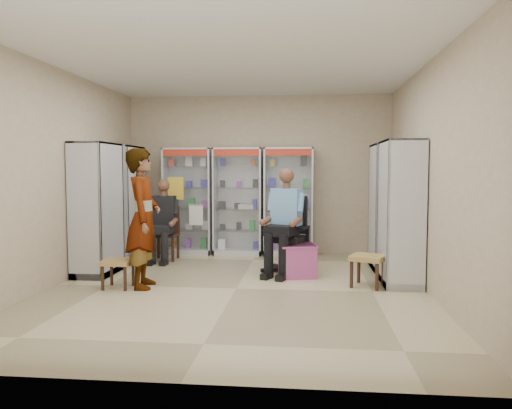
# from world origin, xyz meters

# --- Properties ---
(floor) EXTENTS (6.00, 6.00, 0.00)m
(floor) POSITION_xyz_m (0.00, 0.00, 0.00)
(floor) COLOR #C2B286
(floor) RESTS_ON ground
(room_shell) EXTENTS (5.02, 6.02, 3.01)m
(room_shell) POSITION_xyz_m (0.00, 0.00, 1.97)
(room_shell) COLOR #C1AD8F
(room_shell) RESTS_ON ground
(cabinet_back_left) EXTENTS (0.90, 0.50, 2.00)m
(cabinet_back_left) POSITION_xyz_m (-1.30, 2.73, 1.00)
(cabinet_back_left) COLOR #B9BAC1
(cabinet_back_left) RESTS_ON floor
(cabinet_back_mid) EXTENTS (0.90, 0.50, 2.00)m
(cabinet_back_mid) POSITION_xyz_m (-0.35, 2.73, 1.00)
(cabinet_back_mid) COLOR silver
(cabinet_back_mid) RESTS_ON floor
(cabinet_back_right) EXTENTS (0.90, 0.50, 2.00)m
(cabinet_back_right) POSITION_xyz_m (0.60, 2.73, 1.00)
(cabinet_back_right) COLOR silver
(cabinet_back_right) RESTS_ON floor
(cabinet_right_far) EXTENTS (0.90, 0.50, 2.00)m
(cabinet_right_far) POSITION_xyz_m (2.23, 1.60, 1.00)
(cabinet_right_far) COLOR #A3A5AA
(cabinet_right_far) RESTS_ON floor
(cabinet_right_near) EXTENTS (0.90, 0.50, 2.00)m
(cabinet_right_near) POSITION_xyz_m (2.23, 0.50, 1.00)
(cabinet_right_near) COLOR #A0A2A7
(cabinet_right_near) RESTS_ON floor
(cabinet_left_far) EXTENTS (0.90, 0.50, 2.00)m
(cabinet_left_far) POSITION_xyz_m (-2.23, 1.80, 1.00)
(cabinet_left_far) COLOR #ACAFB4
(cabinet_left_far) RESTS_ON floor
(cabinet_left_near) EXTENTS (0.90, 0.50, 2.00)m
(cabinet_left_near) POSITION_xyz_m (-2.23, 0.70, 1.00)
(cabinet_left_near) COLOR #AEB0B5
(cabinet_left_near) RESTS_ON floor
(wooden_chair) EXTENTS (0.42, 0.42, 0.94)m
(wooden_chair) POSITION_xyz_m (-1.55, 2.00, 0.47)
(wooden_chair) COLOR black
(wooden_chair) RESTS_ON floor
(seated_customer) EXTENTS (0.44, 0.60, 1.34)m
(seated_customer) POSITION_xyz_m (-1.55, 1.95, 0.67)
(seated_customer) COLOR black
(seated_customer) RESTS_ON floor
(office_chair) EXTENTS (0.83, 0.83, 1.19)m
(office_chair) POSITION_xyz_m (0.63, 1.10, 0.60)
(office_chair) COLOR black
(office_chair) RESTS_ON floor
(seated_shopkeeper) EXTENTS (0.71, 0.82, 1.52)m
(seated_shopkeeper) POSITION_xyz_m (0.63, 1.05, 0.76)
(seated_shopkeeper) COLOR #6A93D2
(seated_shopkeeper) RESTS_ON floor
(pink_trunk) EXTENTS (0.59, 0.58, 0.49)m
(pink_trunk) POSITION_xyz_m (0.80, 0.85, 0.24)
(pink_trunk) COLOR #C64F9F
(pink_trunk) RESTS_ON floor
(tea_glass) EXTENTS (0.07, 0.07, 0.10)m
(tea_glass) POSITION_xyz_m (0.77, 0.86, 0.53)
(tea_glass) COLOR #601808
(tea_glass) RESTS_ON pink_trunk
(woven_stool_a) EXTENTS (0.56, 0.56, 0.43)m
(woven_stool_a) POSITION_xyz_m (1.77, 0.29, 0.22)
(woven_stool_a) COLOR #9A6D41
(woven_stool_a) RESTS_ON floor
(woven_stool_b) EXTENTS (0.39, 0.39, 0.39)m
(woven_stool_b) POSITION_xyz_m (-1.59, -0.12, 0.19)
(woven_stool_b) COLOR #996F40
(woven_stool_b) RESTS_ON floor
(standing_man) EXTENTS (0.55, 0.75, 1.88)m
(standing_man) POSITION_xyz_m (-1.26, -0.04, 0.94)
(standing_man) COLOR gray
(standing_man) RESTS_ON floor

